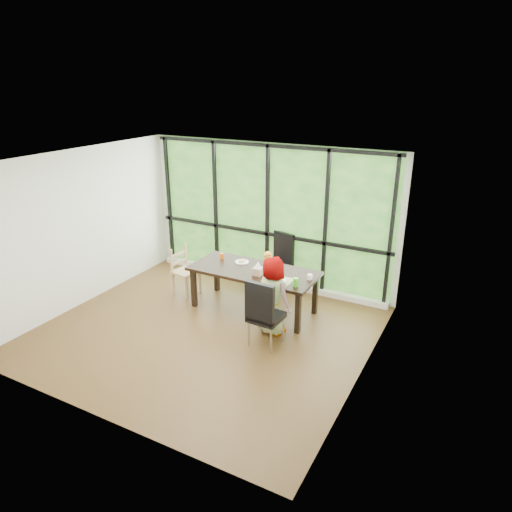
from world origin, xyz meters
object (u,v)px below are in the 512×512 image
Objects in this scene: orange_cup at (222,256)px; tissue_box at (258,271)px; chair_interior_leather at (266,312)px; plate_far at (242,262)px; chair_window_leather at (277,262)px; child_older at (274,296)px; dining_table at (254,290)px; white_mug at (310,277)px; child_toddler at (268,275)px; plate_near at (279,280)px; chair_end_beech at (186,271)px; green_cup at (296,282)px.

orange_cup is 0.73× the size of tissue_box.
chair_interior_leather reaches higher than plate_far.
child_older is at bearing -50.45° from chair_window_leather.
plate_far is (-1.03, 1.09, 0.22)m from chair_interior_leather.
dining_table is at bearing 136.13° from tissue_box.
white_mug is 0.85m from tissue_box.
plate_far is at bearing 144.69° from tissue_box.
chair_interior_leather reaches higher than white_mug.
child_toddler is 1.16m from white_mug.
orange_cup is at bearing 159.39° from tissue_box.
dining_table is 0.57m from child_toddler.
plate_near reaches higher than dining_table.
plate_near is (1.98, -0.19, 0.31)m from chair_end_beech.
chair_window_leather is 4.49× the size of plate_far.
child_toddler is at bearing -61.72° from chair_interior_leather.
tissue_box is (0.17, -0.16, 0.44)m from dining_table.
tissue_box is (1.56, -0.13, 0.36)m from chair_end_beech.
child_older is (0.64, -1.10, 0.19)m from child_toddler.
dining_table is 1.03m from green_cup.
plate_near is 1.37m from orange_cup.
child_toddler is at bearing 90.00° from dining_table.
chair_interior_leather is 4.64× the size of plate_near.
green_cup is (0.89, -0.28, 0.44)m from dining_table.
chair_interior_leather reaches higher than dining_table.
tissue_box is (-0.47, 0.37, 0.18)m from child_older.
chair_window_leather is at bearing 99.41° from tissue_box.
dining_table is 1.15m from chair_interior_leather.
green_cup reaches higher than plate_near.
plate_far is 0.62m from tissue_box.
orange_cup is (-1.38, 0.71, 0.17)m from child_older.
orange_cup is at bearing -12.91° from child_older.
plate_far is (-0.32, -0.77, 0.22)m from chair_window_leather.
child_toddler is at bearing 126.69° from plate_near.
dining_table is at bearing -49.40° from chair_interior_leather.
dining_table is at bearing 159.78° from plate_near.
green_cup is (1.22, -0.47, 0.06)m from plate_far.
tissue_box is at bearing -20.61° from orange_cup.
green_cup is (0.91, -1.24, 0.28)m from chair_window_leather.
green_cup reaches higher than plate_far.
child_toddler is 0.59m from plate_far.
chair_window_leather is 1.56m from green_cup.
chair_window_leather is at bearing 126.31° from green_cup.
dining_table is 0.87m from child_older.
child_toddler is 3.77× the size of plate_near.
chair_end_beech is (-1.40, -0.03, 0.08)m from dining_table.
green_cup is at bearing -21.05° from plate_far.
chair_window_leather is at bearing -51.82° from child_older.
plate_far is 1.33m from white_mug.
child_older is 0.34m from plate_near.
chair_window_leather is at bearing 138.36° from white_mug.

